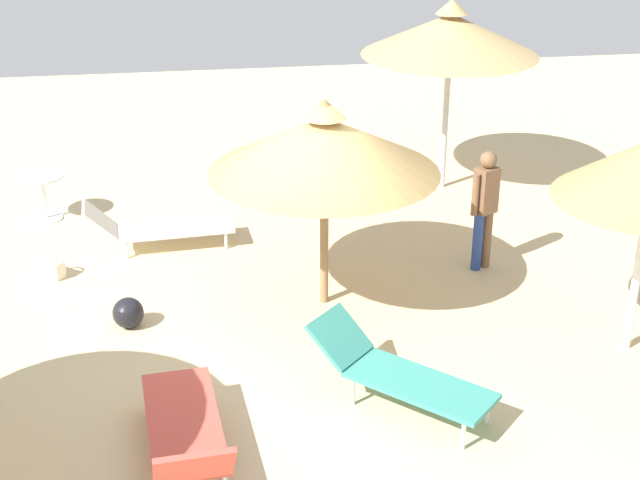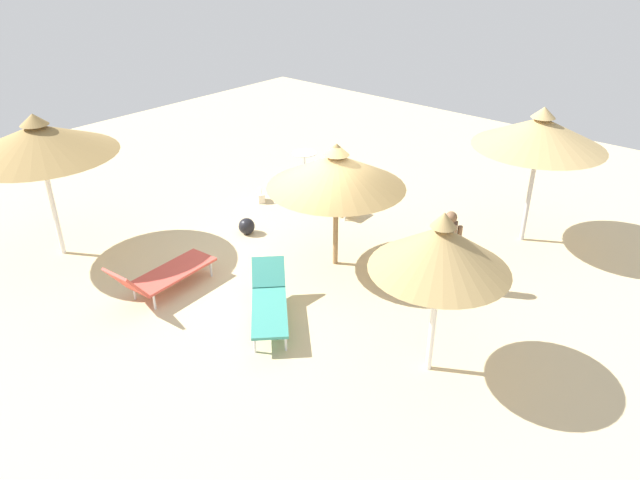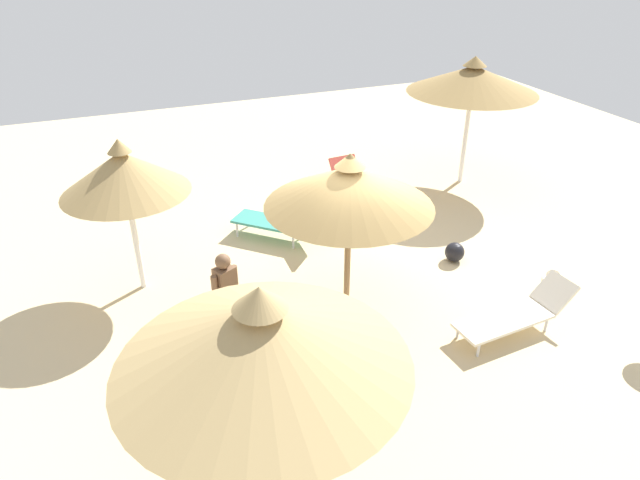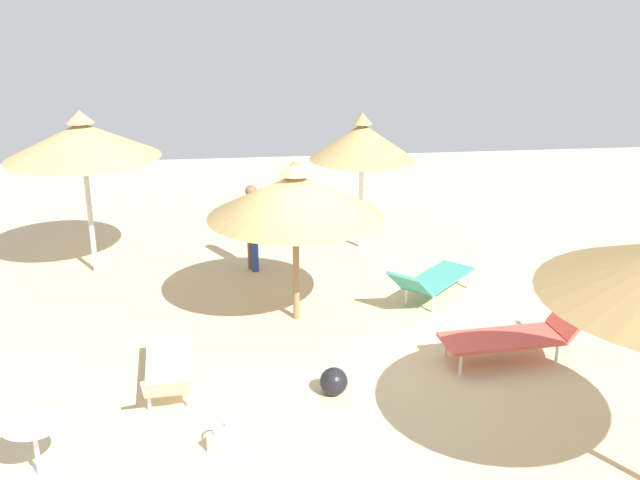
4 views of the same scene
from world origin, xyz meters
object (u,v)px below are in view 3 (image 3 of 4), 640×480
(parasol_umbrella_center, at_px, (473,79))
(lounge_chair_front, at_px, (362,190))
(parasol_umbrella_edge, at_px, (262,337))
(beach_ball, at_px, (455,252))
(person_standing_near_right, at_px, (226,297))
(handbag, at_px, (551,283))
(lounge_chair_back, at_px, (282,222))
(parasol_umbrella_far_left, at_px, (123,173))
(parasol_umbrella_near_left, at_px, (349,186))
(lounge_chair_far_right, at_px, (517,313))

(parasol_umbrella_center, relative_size, lounge_chair_front, 1.40)
(parasol_umbrella_edge, relative_size, beach_ball, 8.13)
(person_standing_near_right, distance_m, handbag, 5.64)
(lounge_chair_back, distance_m, handbag, 5.11)
(parasol_umbrella_center, bearing_deg, parasol_umbrella_edge, -45.57)
(parasol_umbrella_edge, relative_size, handbag, 7.62)
(parasol_umbrella_far_left, relative_size, parasol_umbrella_center, 0.90)
(lounge_chair_front, height_order, person_standing_near_right, person_standing_near_right)
(beach_ball, bearing_deg, handbag, 35.34)
(lounge_chair_back, bearing_deg, parasol_umbrella_near_left, 9.78)
(lounge_chair_back, xyz_separation_m, lounge_chair_far_right, (4.14, 2.43, -0.07))
(parasol_umbrella_edge, relative_size, person_standing_near_right, 1.83)
(person_standing_near_right, xyz_separation_m, beach_ball, (-0.89, 4.53, -0.73))
(parasol_umbrella_near_left, distance_m, lounge_chair_front, 3.82)
(lounge_chair_far_right, distance_m, person_standing_near_right, 4.44)
(lounge_chair_far_right, height_order, beach_ball, lounge_chair_far_right)
(parasol_umbrella_edge, distance_m, handbag, 6.69)
(lounge_chair_front, bearing_deg, handbag, 21.64)
(handbag, bearing_deg, lounge_chair_front, -158.36)
(parasol_umbrella_edge, xyz_separation_m, person_standing_near_right, (-2.89, 0.27, -1.53))
(beach_ball, bearing_deg, lounge_chair_front, -166.94)
(handbag, height_order, beach_ball, handbag)
(parasol_umbrella_near_left, relative_size, person_standing_near_right, 1.66)
(parasol_umbrella_center, distance_m, lounge_chair_front, 3.61)
(lounge_chair_back, height_order, handbag, lounge_chair_back)
(parasol_umbrella_near_left, xyz_separation_m, handbag, (1.17, 3.37, -1.90))
(handbag, bearing_deg, parasol_umbrella_far_left, -112.62)
(parasol_umbrella_edge, xyz_separation_m, lounge_chair_front, (-6.51, 4.16, -2.03))
(parasol_umbrella_near_left, xyz_separation_m, lounge_chair_far_right, (1.86, 2.04, -1.71))
(person_standing_near_right, distance_m, beach_ball, 4.68)
(parasol_umbrella_near_left, relative_size, beach_ball, 7.36)
(parasol_umbrella_near_left, bearing_deg, handbag, 70.92)
(parasol_umbrella_near_left, xyz_separation_m, lounge_chair_back, (-2.28, -0.39, -1.63))
(parasol_umbrella_far_left, relative_size, lounge_chair_front, 1.26)
(parasol_umbrella_far_left, bearing_deg, parasol_umbrella_near_left, 63.84)
(parasol_umbrella_far_left, distance_m, lounge_chair_far_right, 6.52)
(lounge_chair_far_right, distance_m, lounge_chair_front, 4.88)
(parasol_umbrella_near_left, bearing_deg, lounge_chair_front, 150.29)
(parasol_umbrella_near_left, xyz_separation_m, parasol_umbrella_center, (-3.44, 4.63, 0.47))
(lounge_chair_far_right, bearing_deg, lounge_chair_back, -149.56)
(parasol_umbrella_edge, xyz_separation_m, lounge_chair_back, (-5.78, 2.06, -2.06))
(handbag, xyz_separation_m, beach_ball, (-1.44, -1.02, 0.05))
(parasol_umbrella_center, height_order, handbag, parasol_umbrella_center)
(parasol_umbrella_near_left, bearing_deg, parasol_umbrella_edge, -34.93)
(parasol_umbrella_near_left, relative_size, parasol_umbrella_far_left, 0.99)
(lounge_chair_front, height_order, handbag, lounge_chair_front)
(handbag, relative_size, beach_ball, 1.07)
(parasol_umbrella_center, bearing_deg, lounge_chair_back, -77.03)
(parasol_umbrella_near_left, relative_size, lounge_chair_front, 1.25)
(lounge_chair_back, distance_m, lounge_chair_far_right, 4.80)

